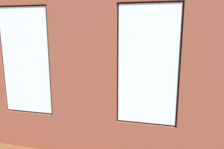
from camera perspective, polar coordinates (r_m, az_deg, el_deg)
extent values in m
cube|color=brown|center=(6.68, 0.67, -9.34)|extent=(6.65, 5.71, 0.10)
cube|color=brown|center=(3.93, -7.44, 1.05)|extent=(1.24, 0.16, 3.25)
cube|color=brown|center=(4.11, 8.68, -17.12)|extent=(1.03, 0.16, 0.74)
cube|color=white|center=(3.62, 9.29, 2.17)|extent=(0.97, 0.03, 1.97)
cube|color=#38281E|center=(3.68, 9.36, 2.31)|extent=(1.03, 0.04, 2.03)
cube|color=brown|center=(4.82, -20.05, -13.21)|extent=(1.03, 0.16, 0.74)
cube|color=white|center=(4.41, -21.58, 3.19)|extent=(0.97, 0.03, 1.97)
cube|color=#38281E|center=(4.46, -21.14, 3.30)|extent=(1.03, 0.04, 2.03)
cube|color=olive|center=(4.28, -6.63, -10.82)|extent=(3.50, 0.24, 0.06)
cube|color=black|center=(3.97, -7.10, 6.18)|extent=(0.43, 0.03, 0.58)
cube|color=#389360|center=(3.98, -7.03, 6.20)|extent=(0.37, 0.01, 0.52)
cube|color=silver|center=(7.36, -22.98, 5.14)|extent=(0.10, 4.71, 3.25)
cube|color=black|center=(5.19, -10.19, -12.80)|extent=(1.72, 0.85, 0.42)
cube|color=black|center=(4.76, -11.96, -9.93)|extent=(1.72, 0.24, 0.38)
cube|color=black|center=(4.83, -2.01, -10.52)|extent=(0.22, 0.85, 0.24)
cube|color=black|center=(5.40, -17.68, -8.62)|extent=(0.22, 0.85, 0.24)
cube|color=black|center=(5.00, -6.70, -10.27)|extent=(0.59, 0.65, 0.12)
cube|color=black|center=(5.25, -13.36, -9.45)|extent=(0.59, 0.65, 0.12)
cube|color=black|center=(5.94, 21.55, -10.23)|extent=(0.86, 2.06, 0.42)
cube|color=black|center=(5.87, 25.01, -6.64)|extent=(0.25, 2.06, 0.38)
cube|color=black|center=(6.71, 20.76, -4.89)|extent=(0.85, 0.22, 0.24)
cube|color=black|center=(4.98, 23.18, -10.77)|extent=(0.85, 0.22, 0.24)
cube|color=black|center=(6.23, 20.90, -6.54)|extent=(0.65, 0.75, 0.12)
cube|color=black|center=(5.47, 21.89, -9.13)|extent=(0.65, 0.75, 0.12)
cube|color=#A87547|center=(6.34, 0.83, -5.98)|extent=(1.46, 0.73, 0.04)
cube|color=#A87547|center=(6.58, 7.15, -7.41)|extent=(0.07, 0.07, 0.40)
cube|color=#A87547|center=(6.85, -4.10, -6.58)|extent=(0.07, 0.07, 0.40)
cube|color=#A87547|center=(6.02, 6.47, -9.26)|extent=(0.07, 0.07, 0.40)
cube|color=#A87547|center=(6.31, -5.80, -8.24)|extent=(0.07, 0.07, 0.40)
cylinder|color=#33567F|center=(6.19, 1.60, -5.81)|extent=(0.07, 0.07, 0.08)
cylinder|color=#B7333D|center=(6.32, 0.83, -5.42)|extent=(0.08, 0.08, 0.09)
cylinder|color=#47423D|center=(6.36, 4.62, -5.28)|extent=(0.15, 0.15, 0.10)
sphere|color=#286B2D|center=(6.33, 4.64, -4.15)|extent=(0.17, 0.17, 0.17)
cube|color=black|center=(6.45, -0.58, -5.36)|extent=(0.15, 0.16, 0.02)
cube|color=#B2B2B7|center=(6.33, -3.27, -5.71)|extent=(0.17, 0.12, 0.02)
cube|color=black|center=(7.91, -17.95, -4.05)|extent=(1.18, 0.42, 0.56)
cube|color=black|center=(7.84, -18.09, -1.91)|extent=(0.52, 0.20, 0.05)
cube|color=black|center=(7.83, -18.12, -1.52)|extent=(0.06, 0.04, 0.06)
cube|color=black|center=(7.75, -18.29, 1.23)|extent=(1.17, 0.04, 0.70)
cube|color=black|center=(7.77, -18.21, 1.26)|extent=(1.12, 0.01, 0.65)
cylinder|color=olive|center=(8.22, -2.94, -3.91)|extent=(0.46, 0.46, 0.28)
ellipsoid|color=silver|center=(8.14, -2.96, -1.74)|extent=(1.03, 1.03, 0.41)
ellipsoid|color=navy|center=(8.14, -3.49, -1.00)|extent=(0.44, 0.44, 0.18)
cylinder|color=brown|center=(4.88, 4.60, -15.25)|extent=(0.25, 0.25, 0.28)
cylinder|color=brown|center=(4.76, 4.65, -12.42)|extent=(0.05, 0.05, 0.25)
cone|color=#3D8E42|center=(4.69, 3.14, -8.53)|extent=(0.40, 0.21, 0.47)
cone|color=#3D8E42|center=(4.49, 4.01, -10.20)|extent=(0.19, 0.48, 0.40)
cone|color=#3D8E42|center=(4.64, 6.94, -9.32)|extent=(0.45, 0.14, 0.42)
cone|color=#3D8E42|center=(4.81, 4.68, -8.34)|extent=(0.21, 0.45, 0.44)
cylinder|color=beige|center=(8.29, 20.71, -4.25)|extent=(0.31, 0.31, 0.36)
cylinder|color=brown|center=(8.23, 20.83, -2.64)|extent=(0.05, 0.05, 0.12)
ellipsoid|color=#337F38|center=(8.16, 20.99, -0.56)|extent=(0.64, 0.64, 0.48)
cylinder|color=brown|center=(5.73, -23.15, -11.84)|extent=(0.28, 0.28, 0.30)
cylinder|color=brown|center=(5.59, -23.46, -8.27)|extent=(0.05, 0.05, 0.46)
cone|color=#286B2D|center=(5.59, -25.68, -4.30)|extent=(0.55, 0.22, 0.45)
cone|color=#286B2D|center=(5.40, -25.65, -4.50)|extent=(0.39, 0.52, 0.50)
cone|color=#286B2D|center=(5.27, -23.43, -5.00)|extent=(0.50, 0.49, 0.46)
cone|color=#286B2D|center=(5.45, -22.09, -3.83)|extent=(0.48, 0.39, 0.52)
cone|color=#286B2D|center=(5.62, -23.24, -3.50)|extent=(0.30, 0.50, 0.52)
cylinder|color=#9E5638|center=(7.41, 9.02, -6.29)|extent=(0.12, 0.12, 0.15)
cylinder|color=brown|center=(7.37, 9.05, -5.29)|extent=(0.02, 0.02, 0.12)
ellipsoid|color=#1E5B28|center=(7.33, 9.09, -4.10)|extent=(0.24, 0.24, 0.20)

